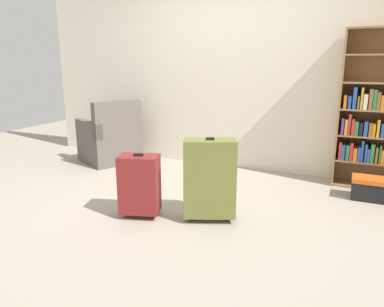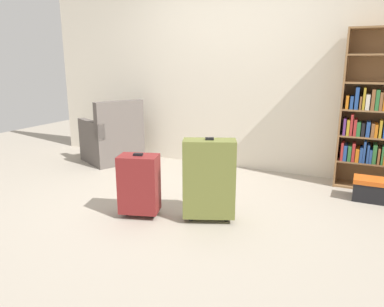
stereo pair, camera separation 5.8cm
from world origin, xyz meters
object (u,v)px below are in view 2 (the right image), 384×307
(mug, at_px, (141,163))
(suitcase_dark_red, at_px, (139,184))
(storage_box, at_px, (378,190))
(suitcase_olive, at_px, (209,179))
(armchair, at_px, (113,140))

(mug, relative_size, suitcase_dark_red, 0.20)
(mug, xyz_separation_m, storage_box, (2.94, -0.05, 0.08))
(mug, bearing_deg, suitcase_olive, -38.79)
(armchair, xyz_separation_m, storage_box, (3.46, -0.12, -0.19))
(armchair, xyz_separation_m, mug, (0.52, -0.08, -0.27))
(armchair, bearing_deg, suitcase_olive, -32.49)
(armchair, xyz_separation_m, suitcase_olive, (2.05, -1.31, 0.09))
(armchair, distance_m, suitcase_dark_red, 2.06)
(armchair, relative_size, mug, 7.84)
(suitcase_olive, bearing_deg, storage_box, 40.06)
(mug, height_order, suitcase_olive, suitcase_olive)
(armchair, distance_m, mug, 0.59)
(armchair, bearing_deg, storage_box, -2.02)
(suitcase_dark_red, bearing_deg, mug, 122.71)
(storage_box, height_order, suitcase_dark_red, suitcase_dark_red)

